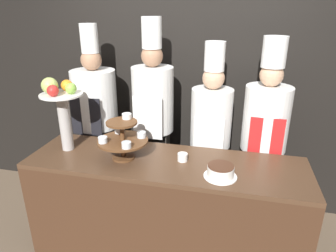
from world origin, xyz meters
TOP-DOWN VIEW (x-y plane):
  - wall_back at (0.00, 1.24)m, footprint 10.00×0.06m
  - buffet_counter at (0.00, 0.31)m, footprint 2.15×0.62m
  - tiered_stand at (-0.33, 0.29)m, footprint 0.39×0.39m
  - fruit_pedestal at (-0.85, 0.33)m, footprint 0.33×0.33m
  - cake_round at (0.43, 0.17)m, footprint 0.23×0.23m
  - cup_white at (0.13, 0.34)m, footprint 0.08×0.08m
  - chef_left at (-0.82, 0.85)m, footprint 0.42×0.42m
  - chef_center_left at (-0.24, 0.85)m, footprint 0.38×0.38m
  - chef_center_right at (0.29, 0.85)m, footprint 0.36×0.36m
  - chef_right at (0.76, 0.85)m, footprint 0.39×0.39m

SIDE VIEW (x-z plane):
  - buffet_counter at x=0.00m, z-range 0.00..0.89m
  - cup_white at x=0.13m, z-range 0.89..0.95m
  - cake_round at x=0.43m, z-range 0.89..0.98m
  - chef_center_right at x=0.29m, z-range 0.07..1.81m
  - chef_right at x=0.76m, z-range 0.08..1.86m
  - chef_left at x=-0.82m, z-range 0.06..1.92m
  - chef_center_left at x=-0.24m, z-range 0.08..2.01m
  - tiered_stand at x=-0.33m, z-range 0.89..1.23m
  - fruit_pedestal at x=-0.85m, z-range 0.98..1.59m
  - wall_back at x=0.00m, z-range 0.00..2.80m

